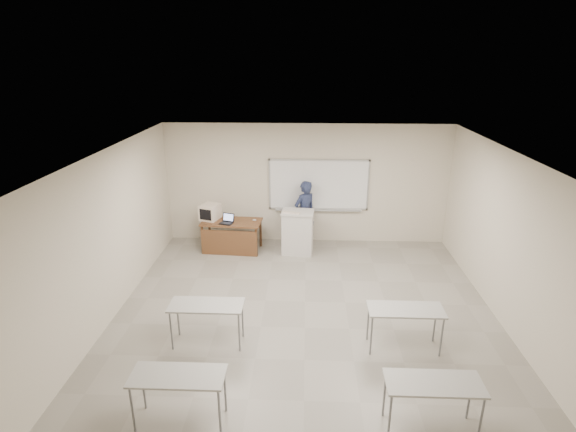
{
  "coord_description": "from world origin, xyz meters",
  "views": [
    {
      "loc": [
        -0.02,
        -6.78,
        4.53
      ],
      "look_at": [
        -0.39,
        2.2,
        1.3
      ],
      "focal_mm": 28.0,
      "sensor_mm": 36.0,
      "label": 1
    }
  ],
  "objects_px": {
    "whiteboard": "(319,185)",
    "crt_monitor": "(210,212)",
    "instructor_desk": "(231,231)",
    "presenter": "(305,213)",
    "mouse": "(254,220)",
    "laptop": "(226,221)",
    "keyboard": "(291,213)",
    "podium": "(298,232)"
  },
  "relations": [
    {
      "from": "instructor_desk",
      "to": "laptop",
      "type": "height_order",
      "value": "laptop"
    },
    {
      "from": "whiteboard",
      "to": "crt_monitor",
      "type": "xyz_separation_m",
      "value": [
        -2.63,
        -0.54,
        -0.55
      ]
    },
    {
      "from": "instructor_desk",
      "to": "crt_monitor",
      "type": "relative_size",
      "value": 3.12
    },
    {
      "from": "whiteboard",
      "to": "crt_monitor",
      "type": "height_order",
      "value": "whiteboard"
    },
    {
      "from": "instructor_desk",
      "to": "presenter",
      "type": "xyz_separation_m",
      "value": [
        1.76,
        0.52,
        0.29
      ]
    },
    {
      "from": "instructor_desk",
      "to": "presenter",
      "type": "bearing_deg",
      "value": 20.82
    },
    {
      "from": "instructor_desk",
      "to": "laptop",
      "type": "bearing_deg",
      "value": -166.66
    },
    {
      "from": "instructor_desk",
      "to": "laptop",
      "type": "xyz_separation_m",
      "value": [
        -0.1,
        -0.02,
        0.26
      ]
    },
    {
      "from": "podium",
      "to": "laptop",
      "type": "relative_size",
      "value": 3.57
    },
    {
      "from": "presenter",
      "to": "mouse",
      "type": "bearing_deg",
      "value": -21.71
    },
    {
      "from": "whiteboard",
      "to": "podium",
      "type": "height_order",
      "value": "whiteboard"
    },
    {
      "from": "podium",
      "to": "laptop",
      "type": "height_order",
      "value": "podium"
    },
    {
      "from": "crt_monitor",
      "to": "laptop",
      "type": "xyz_separation_m",
      "value": [
        0.43,
        -0.25,
        -0.13
      ]
    },
    {
      "from": "keyboard",
      "to": "laptop",
      "type": "bearing_deg",
      "value": -170.33
    },
    {
      "from": "whiteboard",
      "to": "mouse",
      "type": "distance_m",
      "value": 1.81
    },
    {
      "from": "instructor_desk",
      "to": "podium",
      "type": "distance_m",
      "value": 1.6
    },
    {
      "from": "whiteboard",
      "to": "instructor_desk",
      "type": "bearing_deg",
      "value": -159.64
    },
    {
      "from": "podium",
      "to": "keyboard",
      "type": "relative_size",
      "value": 2.62
    },
    {
      "from": "whiteboard",
      "to": "instructor_desk",
      "type": "distance_m",
      "value": 2.43
    },
    {
      "from": "crt_monitor",
      "to": "mouse",
      "type": "distance_m",
      "value": 1.09
    },
    {
      "from": "podium",
      "to": "presenter",
      "type": "relative_size",
      "value": 0.64
    },
    {
      "from": "instructor_desk",
      "to": "crt_monitor",
      "type": "distance_m",
      "value": 0.7
    },
    {
      "from": "whiteboard",
      "to": "presenter",
      "type": "relative_size",
      "value": 1.49
    },
    {
      "from": "crt_monitor",
      "to": "mouse",
      "type": "bearing_deg",
      "value": 14.96
    },
    {
      "from": "laptop",
      "to": "mouse",
      "type": "xyz_separation_m",
      "value": [
        0.65,
        0.18,
        -0.04
      ]
    },
    {
      "from": "whiteboard",
      "to": "podium",
      "type": "relative_size",
      "value": 2.35
    },
    {
      "from": "keyboard",
      "to": "crt_monitor",
      "type": "bearing_deg",
      "value": -176.82
    },
    {
      "from": "instructor_desk",
      "to": "presenter",
      "type": "relative_size",
      "value": 0.85
    },
    {
      "from": "mouse",
      "to": "instructor_desk",
      "type": "bearing_deg",
      "value": -163.35
    },
    {
      "from": "whiteboard",
      "to": "laptop",
      "type": "relative_size",
      "value": 8.38
    },
    {
      "from": "whiteboard",
      "to": "keyboard",
      "type": "xyz_separation_m",
      "value": [
        -0.65,
        -0.89,
        -0.41
      ]
    },
    {
      "from": "whiteboard",
      "to": "mouse",
      "type": "xyz_separation_m",
      "value": [
        -1.55,
        -0.62,
        -0.71
      ]
    },
    {
      "from": "mouse",
      "to": "presenter",
      "type": "xyz_separation_m",
      "value": [
        1.21,
        0.36,
        0.06
      ]
    },
    {
      "from": "keyboard",
      "to": "podium",
      "type": "bearing_deg",
      "value": 51.75
    },
    {
      "from": "whiteboard",
      "to": "presenter",
      "type": "distance_m",
      "value": 0.78
    },
    {
      "from": "mouse",
      "to": "crt_monitor",
      "type": "bearing_deg",
      "value": 176.29
    },
    {
      "from": "mouse",
      "to": "presenter",
      "type": "relative_size",
      "value": 0.06
    },
    {
      "from": "laptop",
      "to": "presenter",
      "type": "distance_m",
      "value": 1.93
    },
    {
      "from": "podium",
      "to": "keyboard",
      "type": "bearing_deg",
      "value": -136.45
    },
    {
      "from": "whiteboard",
      "to": "laptop",
      "type": "bearing_deg",
      "value": -160.13
    },
    {
      "from": "instructor_desk",
      "to": "crt_monitor",
      "type": "bearing_deg",
      "value": 160.15
    },
    {
      "from": "crt_monitor",
      "to": "presenter",
      "type": "bearing_deg",
      "value": 26.03
    }
  ]
}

